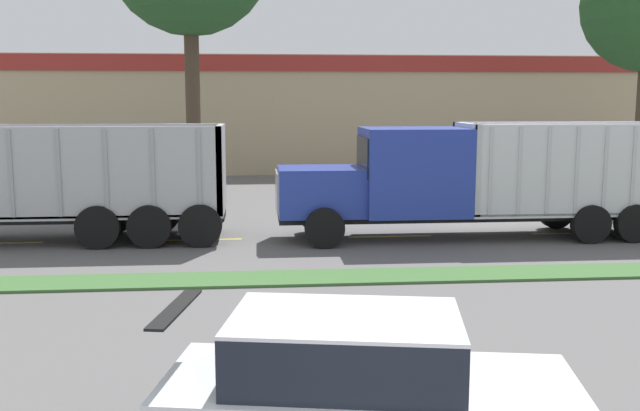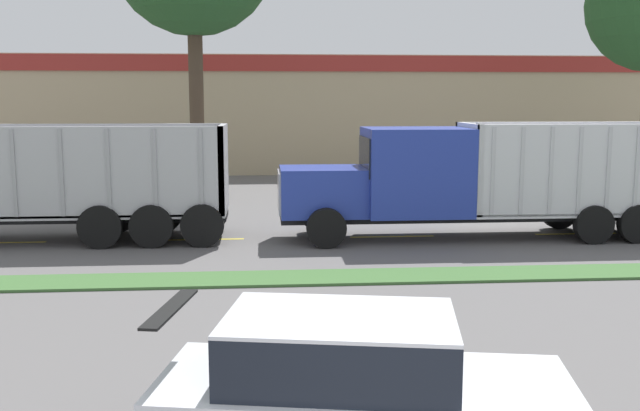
% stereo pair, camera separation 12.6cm
% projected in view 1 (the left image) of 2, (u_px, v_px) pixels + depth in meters
% --- Properties ---
extents(grass_verge, '(120.00, 1.27, 0.06)m').
position_uv_depth(grass_verge, '(297.00, 278.00, 15.45)').
color(grass_verge, '#3D6633').
rests_on(grass_verge, ground_plane).
extents(centre_line_4, '(2.40, 0.14, 0.01)m').
position_uv_depth(centre_line_4, '(198.00, 240.00, 19.80)').
color(centre_line_4, yellow).
rests_on(centre_line_4, ground_plane).
extents(centre_line_5, '(2.40, 0.14, 0.01)m').
position_uv_depth(centre_line_5, '(390.00, 236.00, 20.28)').
color(centre_line_5, yellow).
rests_on(centre_line_5, ground_plane).
extents(centre_line_6, '(2.40, 0.14, 0.01)m').
position_uv_depth(centre_line_6, '(573.00, 233.00, 20.76)').
color(centre_line_6, yellow).
rests_on(centre_line_6, ground_plane).
extents(dump_truck_mid, '(11.54, 2.58, 3.27)m').
position_uv_depth(dump_truck_mid, '(452.00, 182.00, 19.93)').
color(dump_truck_mid, black).
rests_on(dump_truck_mid, ground_plane).
extents(rally_car, '(4.67, 2.61, 1.65)m').
position_uv_depth(rally_car, '(361.00, 386.00, 7.62)').
color(rally_car, silver).
rests_on(rally_car, ground_plane).
extents(traffic_cone, '(0.50, 0.50, 0.61)m').
position_uv_depth(traffic_cone, '(284.00, 385.00, 9.01)').
color(traffic_cone, black).
rests_on(traffic_cone, ground_plane).
extents(store_building_backdrop, '(36.12, 12.10, 6.12)m').
position_uv_depth(store_building_backdrop, '(314.00, 113.00, 42.28)').
color(store_building_backdrop, tan).
rests_on(store_building_backdrop, ground_plane).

